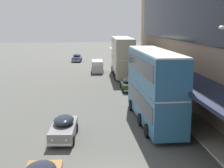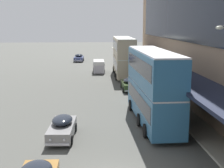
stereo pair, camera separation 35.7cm
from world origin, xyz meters
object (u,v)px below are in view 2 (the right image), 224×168
(sedan_far_back, at_px, (62,127))
(sedan_trailing_near, at_px, (79,58))
(transit_bus_kerbside_rear, at_px, (124,56))
(fire_hydrant, at_px, (168,100))
(transit_bus_kerbside_front, at_px, (153,84))
(sedan_second_near, at_px, (130,84))
(vw_van, at_px, (99,66))

(sedan_far_back, relative_size, sedan_trailing_near, 1.04)
(transit_bus_kerbside_rear, bearing_deg, fire_hydrant, -81.55)
(sedan_far_back, xyz_separation_m, fire_hydrant, (9.63, 8.15, -0.26))
(transit_bus_kerbside_front, bearing_deg, transit_bus_kerbside_rear, 89.84)
(sedan_far_back, distance_m, sedan_trailing_near, 44.93)
(sedan_far_back, height_order, sedan_second_near, sedan_far_back)
(transit_bus_kerbside_rear, relative_size, sedan_far_back, 2.46)
(transit_bus_kerbside_front, bearing_deg, fire_hydrant, 62.90)
(vw_van, relative_size, fire_hydrant, 6.53)
(transit_bus_kerbside_front, xyz_separation_m, vw_van, (-3.58, 26.85, -2.05))
(sedan_second_near, distance_m, fire_hydrant, 7.98)
(transit_bus_kerbside_rear, distance_m, vw_van, 5.96)
(sedan_far_back, bearing_deg, transit_bus_kerbside_rear, 74.61)
(sedan_trailing_near, bearing_deg, transit_bus_kerbside_front, -80.04)
(transit_bus_kerbside_rear, xyz_separation_m, sedan_far_back, (-7.04, -25.58, -2.40))
(transit_bus_kerbside_front, relative_size, sedan_second_near, 2.36)
(transit_bus_kerbside_rear, height_order, fire_hydrant, transit_bus_kerbside_rear)
(vw_van, bearing_deg, sedan_second_near, -76.71)
(sedan_trailing_near, xyz_separation_m, sedan_second_near, (7.15, -29.34, -0.04))
(sedan_far_back, relative_size, sedan_second_near, 0.97)
(transit_bus_kerbside_front, relative_size, fire_hydrant, 15.59)
(transit_bus_kerbside_rear, height_order, sedan_trailing_near, transit_bus_kerbside_rear)
(transit_bus_kerbside_front, relative_size, sedan_trailing_near, 2.52)
(transit_bus_kerbside_front, bearing_deg, sedan_trailing_near, 99.96)
(vw_van, bearing_deg, transit_bus_kerbside_rear, -49.34)
(sedan_trailing_near, bearing_deg, transit_bus_kerbside_rear, -68.99)
(transit_bus_kerbside_front, height_order, sedan_second_near, transit_bus_kerbside_front)
(transit_bus_kerbside_front, distance_m, sedan_second_near, 12.85)
(sedan_second_near, bearing_deg, transit_bus_kerbside_rear, 88.38)
(transit_bus_kerbside_front, relative_size, sedan_far_back, 2.42)
(sedan_far_back, xyz_separation_m, sedan_trailing_near, (-0.39, 44.93, 0.02))
(fire_hydrant, bearing_deg, sedan_far_back, -139.76)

